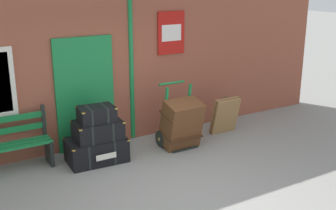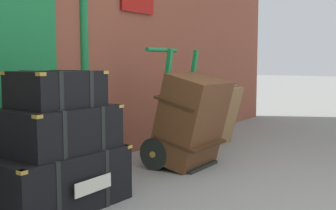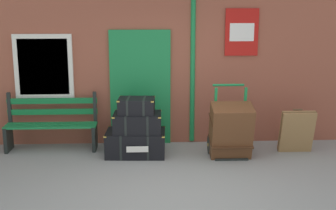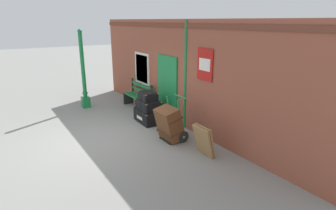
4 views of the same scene
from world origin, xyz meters
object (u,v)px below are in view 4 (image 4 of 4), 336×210
(platform_bench, at_px, (138,97))
(porters_trolley, at_px, (175,130))
(large_brown_trunk, at_px, (169,124))
(steamer_trunk_middle, at_px, (148,105))
(steamer_trunk_top, at_px, (148,96))
(steamer_trunk_base, at_px, (149,116))
(lamp_post, at_px, (84,79))
(suitcase_brown, at_px, (204,141))

(platform_bench, distance_m, porters_trolley, 3.14)
(porters_trolley, bearing_deg, large_brown_trunk, -90.00)
(steamer_trunk_middle, relative_size, steamer_trunk_top, 1.30)
(steamer_trunk_base, xyz_separation_m, steamer_trunk_top, (0.02, -0.02, 0.66))
(lamp_post, distance_m, platform_bench, 2.11)
(platform_bench, distance_m, steamer_trunk_middle, 1.59)
(steamer_trunk_middle, xyz_separation_m, steamer_trunk_top, (-0.01, 0.00, 0.29))
(steamer_trunk_middle, bearing_deg, steamer_trunk_base, 145.80)
(steamer_trunk_base, distance_m, steamer_trunk_top, 0.66)
(platform_bench, height_order, steamer_trunk_middle, platform_bench)
(steamer_trunk_base, bearing_deg, lamp_post, -155.43)
(platform_bench, height_order, suitcase_brown, platform_bench)
(steamer_trunk_top, height_order, large_brown_trunk, steamer_trunk_top)
(steamer_trunk_base, xyz_separation_m, porters_trolley, (1.60, -0.07, 0.06))
(steamer_trunk_base, relative_size, porters_trolley, 0.86)
(steamer_trunk_top, relative_size, porters_trolley, 0.53)
(platform_bench, xyz_separation_m, large_brown_trunk, (3.10, -0.64, 0.04))
(steamer_trunk_top, relative_size, suitcase_brown, 0.82)
(platform_bench, xyz_separation_m, steamer_trunk_base, (1.50, -0.39, -0.23))
(platform_bench, bearing_deg, suitcase_brown, -5.62)
(porters_trolley, bearing_deg, suitcase_brown, 2.03)
(platform_bench, height_order, steamer_trunk_base, platform_bench)
(steamer_trunk_base, height_order, large_brown_trunk, large_brown_trunk)
(lamp_post, relative_size, large_brown_trunk, 3.00)
(lamp_post, xyz_separation_m, suitcase_brown, (5.48, 1.20, -0.70))
(steamer_trunk_base, height_order, suitcase_brown, suitcase_brown)
(lamp_post, relative_size, steamer_trunk_top, 4.49)
(large_brown_trunk, bearing_deg, steamer_trunk_top, 172.06)
(steamer_trunk_top, bearing_deg, large_brown_trunk, -7.94)
(porters_trolley, relative_size, suitcase_brown, 1.55)
(platform_bench, relative_size, porters_trolley, 1.32)
(lamp_post, height_order, porters_trolley, lamp_post)
(large_brown_trunk, bearing_deg, steamer_trunk_base, 171.33)
(lamp_post, xyz_separation_m, steamer_trunk_top, (2.71, 1.20, -0.22))
(steamer_trunk_middle, bearing_deg, large_brown_trunk, -8.00)
(platform_bench, height_order, large_brown_trunk, platform_bench)
(steamer_trunk_base, distance_m, porters_trolley, 1.60)
(lamp_post, distance_m, steamer_trunk_base, 3.08)
(lamp_post, height_order, platform_bench, lamp_post)
(steamer_trunk_top, height_order, porters_trolley, porters_trolley)
(lamp_post, xyz_separation_m, platform_bench, (1.19, 1.62, -0.64))
(steamer_trunk_top, relative_size, large_brown_trunk, 0.67)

